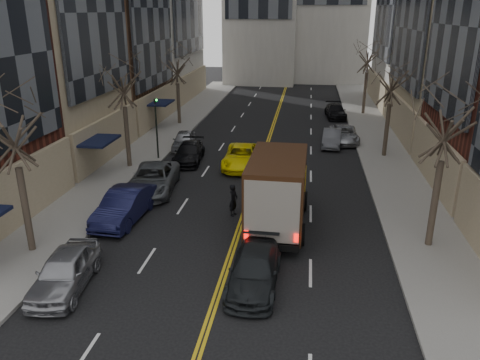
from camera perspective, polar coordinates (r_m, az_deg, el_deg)
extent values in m
cube|color=slate|center=(39.30, -9.94, 4.83)|extent=(4.00, 66.00, 0.15)
cube|color=slate|center=(37.89, 17.00, 3.67)|extent=(4.00, 66.00, 0.15)
cube|color=black|center=(30.99, -17.00, 4.60)|extent=(2.00, 3.00, 0.15)
cube|color=black|center=(31.65, -18.29, 2.79)|extent=(0.20, 3.00, 2.50)
cube|color=black|center=(42.80, -9.79, 9.27)|extent=(2.00, 3.00, 0.15)
cube|color=black|center=(43.28, -10.85, 7.91)|extent=(0.20, 3.00, 2.50)
cylinder|color=#382D23|center=(22.26, -24.65, -3.30)|extent=(0.30, 0.30, 3.83)
cylinder|color=#382D23|center=(32.34, -13.57, 5.13)|extent=(0.30, 0.30, 4.05)
cylinder|color=#382D23|center=(44.41, -7.49, 9.24)|extent=(0.30, 0.30, 3.69)
cylinder|color=#382D23|center=(22.35, 22.60, -2.72)|extent=(0.30, 0.30, 3.96)
cylinder|color=#382D23|center=(35.46, 17.44, 5.83)|extent=(0.30, 0.30, 3.78)
cylinder|color=#382D23|center=(50.00, 14.96, 10.21)|extent=(0.30, 0.30, 4.14)
cylinder|color=black|center=(33.72, -10.11, 5.76)|extent=(0.12, 0.12, 3.80)
imported|color=black|center=(33.23, -10.36, 9.69)|extent=(0.15, 0.18, 0.90)
sphere|color=#0CE526|center=(33.10, -10.16, 9.58)|extent=(0.14, 0.14, 0.14)
cube|color=black|center=(23.37, 4.56, -4.27)|extent=(2.48, 6.92, 0.32)
cube|color=black|center=(25.31, 5.11, 0.28)|extent=(2.56, 1.87, 2.26)
cube|color=black|center=(22.23, 4.54, -1.23)|extent=(2.67, 5.31, 3.22)
cube|color=black|center=(20.41, 3.76, -8.05)|extent=(2.47, 0.24, 0.32)
cube|color=red|center=(20.28, 0.75, -6.67)|extent=(0.19, 0.07, 0.38)
cube|color=red|center=(20.11, 6.86, -7.06)|extent=(0.19, 0.07, 0.38)
cube|color=gold|center=(22.18, 1.22, 0.57)|extent=(0.06, 0.97, 0.97)
cube|color=gold|center=(22.00, 8.00, 0.20)|extent=(0.06, 0.97, 0.97)
cylinder|color=black|center=(25.58, 2.15, -2.19)|extent=(0.32, 1.04, 1.03)
cylinder|color=black|center=(25.43, 7.84, -2.51)|extent=(0.32, 1.04, 1.03)
cylinder|color=black|center=(21.89, 0.82, -6.19)|extent=(0.32, 1.04, 1.03)
cylinder|color=black|center=(21.71, 7.50, -6.61)|extent=(0.32, 1.04, 1.03)
imported|color=black|center=(18.49, 1.77, -10.95)|extent=(1.96, 4.64, 1.34)
cube|color=black|center=(18.81, 2.02, -8.52)|extent=(0.13, 0.04, 0.09)
cube|color=blue|center=(18.78, 2.01, -8.57)|extent=(0.10, 0.01, 0.06)
imported|color=#FBE60A|center=(32.08, 0.25, 2.88)|extent=(2.55, 5.28, 1.45)
imported|color=black|center=(24.39, -0.81, -2.46)|extent=(0.56, 0.71, 1.71)
imported|color=#999BA0|center=(19.50, -20.57, -10.33)|extent=(2.22, 4.55, 1.50)
imported|color=black|center=(24.56, -13.92, -3.05)|extent=(1.98, 4.96, 1.60)
imported|color=#4F5357|center=(28.15, -10.57, 0.13)|extent=(3.13, 5.77, 1.53)
imported|color=black|center=(33.37, -6.25, 3.34)|extent=(2.21, 4.70, 1.33)
imported|color=#96989D|center=(36.70, -6.83, 4.86)|extent=(1.97, 4.06, 1.33)
imported|color=#494B50|center=(37.75, 11.13, 5.03)|extent=(1.69, 4.07, 1.31)
imported|color=#979A9E|center=(39.16, 12.57, 5.45)|extent=(2.29, 4.72, 1.29)
imported|color=black|center=(48.13, 11.57, 8.22)|extent=(2.20, 4.67, 1.32)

